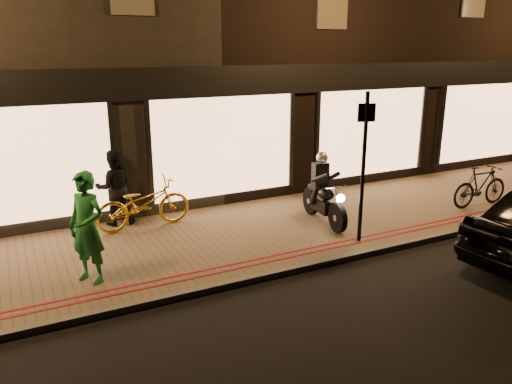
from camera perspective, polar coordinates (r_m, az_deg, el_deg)
ground at (r=9.28m, az=6.45°, el=-8.86°), size 90.00×90.00×0.00m
sidewalk at (r=10.84m, az=0.64°, el=-4.61°), size 50.00×4.00×0.12m
kerb_stone at (r=9.29m, az=6.29°, el=-8.41°), size 50.00×0.14×0.12m
red_kerb_lines at (r=9.65m, az=4.67°, el=-6.98°), size 50.00×0.26×0.01m
building_row at (r=16.64m, az=-11.08°, el=17.10°), size 48.00×10.11×8.50m
motorcycle at (r=11.20m, az=7.69°, el=-0.42°), size 0.64×1.94×1.59m
sign_post at (r=9.97m, az=12.21°, el=3.58°), size 0.34×0.13×3.00m
bicycle_gold at (r=11.04m, az=-12.77°, el=-1.31°), size 2.11×0.84×1.09m
bicycle_dark at (r=13.42m, az=24.27°, el=0.63°), size 1.73×0.55×1.03m
person_green at (r=8.65m, az=-18.73°, el=-3.90°), size 0.78×0.82×1.89m
person_dark at (r=11.34m, az=-15.89°, el=0.48°), size 0.87×0.71×1.68m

